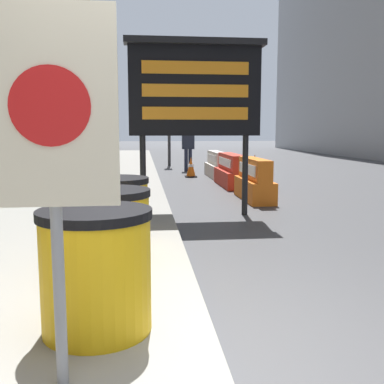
% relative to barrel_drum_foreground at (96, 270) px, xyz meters
% --- Properties ---
extents(ground_plane, '(120.00, 120.00, 0.00)m').
position_rel_barrel_drum_foreground_xyz_m(ground_plane, '(0.78, -0.41, -0.54)').
color(ground_plane, '#474749').
extents(bare_tree, '(1.45, 1.48, 3.04)m').
position_rel_barrel_drum_foreground_xyz_m(bare_tree, '(-2.81, 8.23, 1.15)').
color(bare_tree, '#4C3D2D').
rests_on(bare_tree, sidewalk_left).
extents(barrel_drum_foreground, '(0.74, 0.74, 0.82)m').
position_rel_barrel_drum_foreground_xyz_m(barrel_drum_foreground, '(0.00, 0.00, 0.00)').
color(barrel_drum_foreground, yellow).
rests_on(barrel_drum_foreground, sidewalk_left).
extents(barrel_drum_middle, '(0.74, 0.74, 0.82)m').
position_rel_barrel_drum_foreground_xyz_m(barrel_drum_middle, '(0.01, 0.98, 0.00)').
color(barrel_drum_middle, yellow).
rests_on(barrel_drum_middle, sidewalk_left).
extents(barrel_drum_back, '(0.74, 0.74, 0.82)m').
position_rel_barrel_drum_foreground_xyz_m(barrel_drum_back, '(0.01, 1.97, 0.00)').
color(barrel_drum_back, yellow).
rests_on(barrel_drum_back, sidewalk_left).
extents(warning_sign, '(0.63, 0.08, 1.91)m').
position_rel_barrel_drum_foreground_xyz_m(warning_sign, '(-0.12, -0.68, 0.90)').
color(warning_sign, gray).
rests_on(warning_sign, sidewalk_left).
extents(message_board, '(2.30, 0.36, 2.92)m').
position_rel_barrel_drum_foreground_xyz_m(message_board, '(1.19, 4.62, 1.58)').
color(message_board, black).
rests_on(message_board, ground_plane).
extents(jersey_barrier_orange_near, '(0.50, 1.72, 0.87)m').
position_rel_barrel_drum_foreground_xyz_m(jersey_barrier_orange_near, '(2.64, 6.25, -0.16)').
color(jersey_barrier_orange_near, orange).
rests_on(jersey_barrier_orange_near, ground_plane).
extents(jersey_barrier_red_striped, '(0.60, 2.05, 0.84)m').
position_rel_barrel_drum_foreground_xyz_m(jersey_barrier_red_striped, '(2.64, 8.67, -0.17)').
color(jersey_barrier_red_striped, red).
rests_on(jersey_barrier_red_striped, ground_plane).
extents(jersey_barrier_white, '(0.52, 1.94, 0.80)m').
position_rel_barrel_drum_foreground_xyz_m(jersey_barrier_white, '(2.64, 11.05, -0.19)').
color(jersey_barrier_white, silver).
rests_on(jersey_barrier_white, ground_plane).
extents(traffic_cone_near, '(0.36, 0.36, 0.64)m').
position_rel_barrel_drum_foreground_xyz_m(traffic_cone_near, '(1.82, 11.00, -0.23)').
color(traffic_cone_near, black).
rests_on(traffic_cone_near, ground_plane).
extents(traffic_cone_mid, '(0.38, 0.38, 0.68)m').
position_rel_barrel_drum_foreground_xyz_m(traffic_cone_mid, '(4.00, 11.58, -0.21)').
color(traffic_cone_mid, black).
rests_on(traffic_cone_mid, ground_plane).
extents(traffic_light_near_curb, '(0.28, 0.44, 3.47)m').
position_rel_barrel_drum_foreground_xyz_m(traffic_light_near_curb, '(1.42, 15.55, 1.99)').
color(traffic_light_near_curb, '#2D2D30').
rests_on(traffic_light_near_curb, ground_plane).
extents(pedestrian_worker, '(0.43, 0.26, 1.64)m').
position_rel_barrel_drum_foreground_xyz_m(pedestrian_worker, '(1.95, 13.09, 0.43)').
color(pedestrian_worker, '#23283D').
rests_on(pedestrian_worker, ground_plane).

